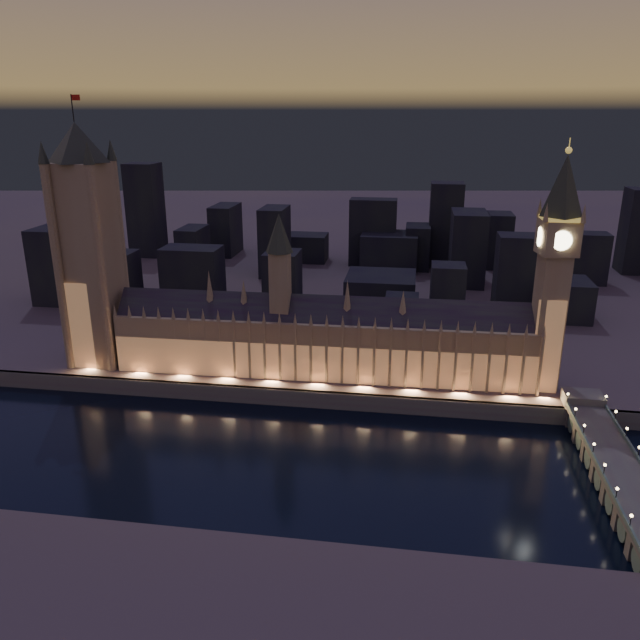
# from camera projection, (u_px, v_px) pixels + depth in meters

# --- Properties ---
(ground_plane) EXTENTS (2000.00, 2000.00, 0.00)m
(ground_plane) POSITION_uv_depth(u_px,v_px,m) (287.00, 452.00, 251.43)
(ground_plane) COLOR black
(ground_plane) RESTS_ON ground
(north_bank) EXTENTS (2000.00, 960.00, 8.00)m
(north_bank) POSITION_uv_depth(u_px,v_px,m) (375.00, 223.00, 737.25)
(north_bank) COLOR #3F3544
(north_bank) RESTS_ON ground
(embankment_wall) EXTENTS (2000.00, 2.50, 8.00)m
(embankment_wall) POSITION_uv_depth(u_px,v_px,m) (305.00, 398.00, 288.55)
(embankment_wall) COLOR #544749
(embankment_wall) RESTS_ON ground
(palace_of_westminster) EXTENTS (202.00, 23.35, 78.00)m
(palace_of_westminster) POSITION_uv_depth(u_px,v_px,m) (320.00, 338.00, 300.26)
(palace_of_westminster) COLOR olive
(palace_of_westminster) RESTS_ON north_bank
(victoria_tower) EXTENTS (31.68, 31.68, 129.63)m
(victoria_tower) POSITION_uv_depth(u_px,v_px,m) (88.00, 237.00, 301.93)
(victoria_tower) COLOR olive
(victoria_tower) RESTS_ON north_bank
(elizabeth_tower) EXTENTS (18.00, 18.00, 111.98)m
(elizabeth_tower) POSITION_uv_depth(u_px,v_px,m) (556.00, 256.00, 271.51)
(elizabeth_tower) COLOR olive
(elizabeth_tower) RESTS_ON north_bank
(westminster_bridge) EXTENTS (16.61, 113.00, 15.90)m
(westminster_bridge) POSITION_uv_depth(u_px,v_px,m) (613.00, 468.00, 228.75)
(westminster_bridge) COLOR #544749
(westminster_bridge) RESTS_ON ground
(city_backdrop) EXTENTS (477.74, 215.63, 79.91)m
(city_backdrop) POSITION_uv_depth(u_px,v_px,m) (387.00, 250.00, 468.80)
(city_backdrop) COLOR black
(city_backdrop) RESTS_ON north_bank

